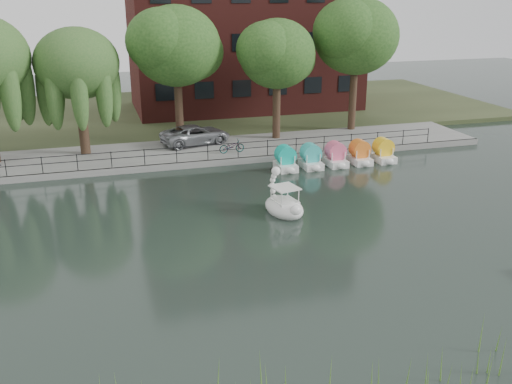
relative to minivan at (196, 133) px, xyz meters
name	(u,v)px	position (x,y,z in m)	size (l,w,h in m)	color
ground_plane	(271,251)	(0.02, -17.33, -1.18)	(120.00, 120.00, 0.00)	#324039
promenade	(200,152)	(0.02, -1.33, -0.98)	(40.00, 6.00, 0.40)	gray
kerb	(209,163)	(0.02, -4.28, -0.98)	(40.00, 0.25, 0.40)	gray
land_strip	(170,112)	(0.02, 12.67, -1.00)	(60.00, 22.00, 0.36)	#47512D
railing	(208,148)	(0.02, -4.08, -0.04)	(32.00, 0.05, 1.00)	black
apartment_building	(244,5)	(7.02, 12.63, 8.18)	(20.00, 10.07, 18.00)	#4C1E16
willow_mid	(77,64)	(-7.48, -0.33, 5.07)	(5.32, 5.32, 8.15)	#473323
broadleaf_center	(176,47)	(-0.98, 0.67, 5.88)	(6.00, 6.00, 9.25)	#473323
broadleaf_right	(277,54)	(6.02, 0.17, 5.20)	(5.40, 5.40, 8.32)	#473323
broadleaf_far	(356,36)	(12.52, 1.17, 6.22)	(6.30, 6.30, 9.71)	#473323
minivan	(196,133)	(0.00, 0.00, 0.00)	(5.63, 2.59, 1.57)	gray
bicycle	(232,145)	(1.88, -2.92, -0.28)	(1.72, 0.60, 1.00)	gray
swan_boat	(284,204)	(2.00, -13.23, -0.70)	(2.13, 2.90, 2.22)	white
pedal_boat_row	(336,156)	(7.89, -6.33, -0.58)	(7.95, 1.70, 1.40)	white
reed_bank	(437,361)	(2.02, -26.83, -0.58)	(24.00, 2.40, 1.20)	#669938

